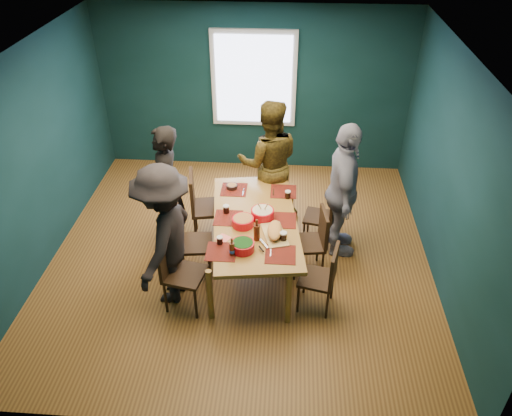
{
  "coord_description": "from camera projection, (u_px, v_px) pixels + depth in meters",
  "views": [
    {
      "loc": [
        0.58,
        -5.16,
        4.34
      ],
      "look_at": [
        0.23,
        -0.23,
        0.94
      ],
      "focal_mm": 35.0,
      "sensor_mm": 36.0,
      "label": 1
    }
  ],
  "objects": [
    {
      "name": "cola_glass_b",
      "position": [
        283.0,
        236.0,
        5.72
      ],
      "size": [
        0.08,
        0.08,
        0.12
      ],
      "color": "black",
      "rests_on": "dining_table"
    },
    {
      "name": "bowl_dumpling",
      "position": [
        262.0,
        213.0,
        6.1
      ],
      "size": [
        0.28,
        0.28,
        0.26
      ],
      "color": "red",
      "rests_on": "dining_table"
    },
    {
      "name": "person_far_left",
      "position": [
        166.0,
        189.0,
        6.48
      ],
      "size": [
        0.5,
        0.69,
        1.74
      ],
      "primitive_type": "imported",
      "rotation": [
        0.0,
        0.0,
        4.85
      ],
      "color": "black",
      "rests_on": "floor"
    },
    {
      "name": "chair_left_mid",
      "position": [
        186.0,
        238.0,
        6.15
      ],
      "size": [
        0.47,
        0.47,
        0.94
      ],
      "rotation": [
        0.0,
        0.0,
        0.12
      ],
      "color": "black",
      "rests_on": "floor"
    },
    {
      "name": "chair_left_near",
      "position": [
        177.0,
        267.0,
        5.69
      ],
      "size": [
        0.51,
        0.51,
        0.96
      ],
      "rotation": [
        0.0,
        0.0,
        -0.2
      ],
      "color": "black",
      "rests_on": "floor"
    },
    {
      "name": "chair_right_far",
      "position": [
        325.0,
        213.0,
        6.69
      ],
      "size": [
        0.45,
        0.45,
        0.85
      ],
      "rotation": [
        0.0,
        0.0,
        -0.2
      ],
      "color": "black",
      "rests_on": "floor"
    },
    {
      "name": "bowl_salad",
      "position": [
        243.0,
        221.0,
        5.97
      ],
      "size": [
        0.26,
        0.26,
        0.11
      ],
      "color": "red",
      "rests_on": "dining_table"
    },
    {
      "name": "beer_bottle_a",
      "position": [
        232.0,
        249.0,
        5.5
      ],
      "size": [
        0.06,
        0.06,
        0.23
      ],
      "color": "#421B0B",
      "rests_on": "dining_table"
    },
    {
      "name": "dining_table",
      "position": [
        255.0,
        224.0,
        6.15
      ],
      "size": [
        1.26,
        2.12,
        0.76
      ],
      "rotation": [
        0.0,
        0.0,
        0.13
      ],
      "color": "olive",
      "rests_on": "floor"
    },
    {
      "name": "chair_right_mid",
      "position": [
        315.0,
        237.0,
        6.19
      ],
      "size": [
        0.46,
        0.46,
        0.9
      ],
      "rotation": [
        0.0,
        0.0,
        0.14
      ],
      "color": "black",
      "rests_on": "floor"
    },
    {
      "name": "cutting_board",
      "position": [
        275.0,
        231.0,
        5.81
      ],
      "size": [
        0.36,
        0.61,
        0.13
      ],
      "rotation": [
        0.0,
        0.0,
        0.28
      ],
      "color": "tan",
      "rests_on": "dining_table"
    },
    {
      "name": "napkin_b",
      "position": [
        223.0,
        238.0,
        5.79
      ],
      "size": [
        0.19,
        0.19,
        0.0
      ],
      "primitive_type": "cube",
      "rotation": [
        0.0,
        0.0,
        -0.53
      ],
      "color": "#F66F67",
      "rests_on": "dining_table"
    },
    {
      "name": "napkin_c",
      "position": [
        284.0,
        258.0,
        5.5
      ],
      "size": [
        0.2,
        0.2,
        0.0
      ],
      "primitive_type": "cube",
      "rotation": [
        0.0,
        0.0,
        0.59
      ],
      "color": "#F66F67",
      "rests_on": "dining_table"
    },
    {
      "name": "napkin_a",
      "position": [
        281.0,
        220.0,
        6.08
      ],
      "size": [
        0.18,
        0.18,
        0.0
      ],
      "primitive_type": "cube",
      "rotation": [
        0.0,
        0.0,
        0.55
      ],
      "color": "#F66F67",
      "rests_on": "dining_table"
    },
    {
      "name": "person_right",
      "position": [
        343.0,
        192.0,
        6.32
      ],
      "size": [
        0.47,
        1.09,
        1.86
      ],
      "primitive_type": "imported",
      "rotation": [
        0.0,
        0.0,
        1.59
      ],
      "color": "silver",
      "rests_on": "floor"
    },
    {
      "name": "beer_bottle_b",
      "position": [
        257.0,
        232.0,
        5.71
      ],
      "size": [
        0.07,
        0.07,
        0.28
      ],
      "color": "#421B0B",
      "rests_on": "dining_table"
    },
    {
      "name": "room",
      "position": [
        240.0,
        156.0,
        6.18
      ],
      "size": [
        5.01,
        5.01,
        2.71
      ],
      "color": "olive",
      "rests_on": "ground"
    },
    {
      "name": "chair_right_near",
      "position": [
        324.0,
        274.0,
        5.66
      ],
      "size": [
        0.47,
        0.47,
        0.87
      ],
      "rotation": [
        0.0,
        0.0,
        -0.23
      ],
      "color": "black",
      "rests_on": "floor"
    },
    {
      "name": "cola_glass_a",
      "position": [
        220.0,
        240.0,
        5.68
      ],
      "size": [
        0.07,
        0.07,
        0.1
      ],
      "color": "black",
      "rests_on": "dining_table"
    },
    {
      "name": "person_back",
      "position": [
        269.0,
        163.0,
        6.96
      ],
      "size": [
        0.96,
        0.78,
        1.83
      ],
      "primitive_type": "imported",
      "rotation": [
        0.0,
        0.0,
        3.24
      ],
      "color": "black",
      "rests_on": "floor"
    },
    {
      "name": "person_near_left",
      "position": [
        165.0,
        236.0,
        5.62
      ],
      "size": [
        0.84,
        1.24,
        1.78
      ],
      "primitive_type": "imported",
      "rotation": [
        0.0,
        0.0,
        4.55
      ],
      "color": "black",
      "rests_on": "floor"
    },
    {
      "name": "cola_glass_d",
      "position": [
        226.0,
        209.0,
        6.19
      ],
      "size": [
        0.08,
        0.08,
        0.11
      ],
      "color": "black",
      "rests_on": "dining_table"
    },
    {
      "name": "bowl_herbs",
      "position": [
        243.0,
        246.0,
        5.58
      ],
      "size": [
        0.26,
        0.26,
        0.11
      ],
      "color": "red",
      "rests_on": "dining_table"
    },
    {
      "name": "cola_glass_c",
      "position": [
        288.0,
        194.0,
        6.47
      ],
      "size": [
        0.07,
        0.07,
        0.1
      ],
      "color": "black",
      "rests_on": "dining_table"
    },
    {
      "name": "chair_left_far",
      "position": [
        201.0,
        202.0,
        6.72
      ],
      "size": [
        0.54,
        0.54,
        1.03
      ],
      "rotation": [
        0.0,
        0.0,
        0.17
      ],
      "color": "black",
      "rests_on": "floor"
    },
    {
      "name": "small_bowl",
      "position": [
        232.0,
        186.0,
        6.67
      ],
      "size": [
        0.15,
        0.15,
        0.06
      ],
      "color": "black",
      "rests_on": "dining_table"
    }
  ]
}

